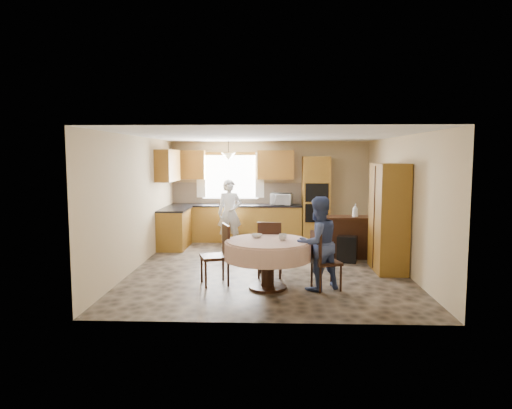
{
  "coord_description": "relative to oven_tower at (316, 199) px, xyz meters",
  "views": [
    {
      "loc": [
        0.08,
        -8.63,
        2.11
      ],
      "look_at": [
        -0.25,
        0.3,
        1.17
      ],
      "focal_mm": 32.0,
      "sensor_mm": 36.0,
      "label": 1
    }
  ],
  "objects": [
    {
      "name": "microwave",
      "position": [
        -0.85,
        -0.04,
        0.0
      ],
      "size": [
        0.56,
        0.42,
        0.29
      ],
      "primitive_type": "imported",
      "rotation": [
        0.0,
        0.0,
        -0.13
      ],
      "color": "silver",
      "rests_on": "counter_back"
    },
    {
      "name": "wall_front",
      "position": [
        -1.15,
        -5.69,
        0.19
      ],
      "size": [
        5.0,
        0.02,
        2.5
      ],
      "primitive_type": "cube",
      "color": "tan",
      "rests_on": "floor"
    },
    {
      "name": "person_sink",
      "position": [
        -2.08,
        -0.7,
        -0.27
      ],
      "size": [
        0.64,
        0.49,
        1.58
      ],
      "primitive_type": "imported",
      "rotation": [
        0.0,
        0.0,
        0.2
      ],
      "color": "silver",
      "rests_on": "floor"
    },
    {
      "name": "wall_right",
      "position": [
        1.35,
        -2.69,
        0.19
      ],
      "size": [
        0.02,
        6.0,
        2.5
      ],
      "primitive_type": "cube",
      "color": "tan",
      "rests_on": "floor"
    },
    {
      "name": "bowl_sideboard",
      "position": [
        0.13,
        -1.83,
        -0.22
      ],
      "size": [
        0.26,
        0.26,
        0.05
      ],
      "primitive_type": "imported",
      "rotation": [
        0.0,
        0.0,
        0.4
      ],
      "color": "#B2B2B2",
      "rests_on": "sideboard"
    },
    {
      "name": "curtain_left",
      "position": [
        -2.9,
        0.24,
        0.59
      ],
      "size": [
        0.22,
        0.02,
        1.15
      ],
      "primitive_type": "cube",
      "color": "white",
      "rests_on": "wall_back"
    },
    {
      "name": "person_dining",
      "position": [
        -0.35,
        -4.16,
        -0.31
      ],
      "size": [
        0.91,
        0.85,
        1.49
      ],
      "primitive_type": "imported",
      "rotation": [
        0.0,
        0.0,
        3.65
      ],
      "color": "#3B4B82",
      "rests_on": "floor"
    },
    {
      "name": "oven_lower",
      "position": [
        0.0,
        -0.31,
        -0.31
      ],
      "size": [
        0.56,
        0.01,
        0.45
      ],
      "primitive_type": "cube",
      "color": "black",
      "rests_on": "oven_tower"
    },
    {
      "name": "oven_tower",
      "position": [
        0.0,
        0.0,
        0.0
      ],
      "size": [
        0.66,
        0.62,
        2.12
      ],
      "primitive_type": "cube",
      "color": "#AD7E2E",
      "rests_on": "floor"
    },
    {
      "name": "dining_table",
      "position": [
        -1.14,
        -4.15,
        -0.45
      ],
      "size": [
        1.38,
        1.38,
        0.79
      ],
      "color": "#371B0F",
      "rests_on": "floor"
    },
    {
      "name": "window",
      "position": [
        -2.15,
        0.29,
        0.54
      ],
      "size": [
        1.4,
        0.03,
        1.1
      ],
      "primitive_type": "cube",
      "color": "white",
      "rests_on": "wall_back"
    },
    {
      "name": "counter_left",
      "position": [
        -3.35,
        -0.89,
        -0.16
      ],
      "size": [
        0.64,
        1.2,
        0.04
      ],
      "primitive_type": "cube",
      "color": "black",
      "rests_on": "base_cab_left"
    },
    {
      "name": "base_cab_back",
      "position": [
        -2.0,
        0.01,
        -0.62
      ],
      "size": [
        3.3,
        0.6,
        0.88
      ],
      "primitive_type": "cube",
      "color": "#AD7E2E",
      "rests_on": "floor"
    },
    {
      "name": "bottle_sideboard",
      "position": [
        0.65,
        -1.83,
        -0.08
      ],
      "size": [
        0.14,
        0.14,
        0.32
      ],
      "primitive_type": "imported",
      "rotation": [
        0.0,
        0.0,
        -0.19
      ],
      "color": "silver",
      "rests_on": "sideboard"
    },
    {
      "name": "wall_cab_right",
      "position": [
        -1.0,
        0.15,
        0.85
      ],
      "size": [
        0.9,
        0.33,
        0.72
      ],
      "primitive_type": "cube",
      "color": "#A46E29",
      "rests_on": "wall_back"
    },
    {
      "name": "ceiling",
      "position": [
        -1.15,
        -2.69,
        1.44
      ],
      "size": [
        5.0,
        6.0,
        0.01
      ],
      "primitive_type": "cube",
      "color": "white",
      "rests_on": "wall_back"
    },
    {
      "name": "backsplash",
      "position": [
        -2.0,
        0.3,
        0.12
      ],
      "size": [
        3.3,
        0.02,
        0.55
      ],
      "primitive_type": "cube",
      "color": "beige",
      "rests_on": "wall_back"
    },
    {
      "name": "wall_cab_side",
      "position": [
        -3.48,
        -0.89,
        0.85
      ],
      "size": [
        0.33,
        1.2,
        0.72
      ],
      "primitive_type": "cube",
      "color": "#A46E29",
      "rests_on": "wall_left"
    },
    {
      "name": "floor",
      "position": [
        -1.15,
        -2.69,
        -1.06
      ],
      "size": [
        5.0,
        6.0,
        0.01
      ],
      "primitive_type": "cube",
      "color": "brown",
      "rests_on": "ground"
    },
    {
      "name": "pendant",
      "position": [
        -2.15,
        -0.19,
        1.06
      ],
      "size": [
        0.36,
        0.36,
        0.18
      ],
      "primitive_type": "cone",
      "rotation": [
        3.14,
        0.0,
        0.0
      ],
      "color": "beige",
      "rests_on": "ceiling"
    },
    {
      "name": "framed_picture",
      "position": [
        1.32,
        -2.16,
        0.49
      ],
      "size": [
        0.06,
        0.64,
        0.53
      ],
      "color": "gold",
      "rests_on": "wall_right"
    },
    {
      "name": "bowl_table",
      "position": [
        -1.33,
        -3.92,
        -0.24
      ],
      "size": [
        0.22,
        0.22,
        0.06
      ],
      "primitive_type": "imported",
      "rotation": [
        0.0,
        0.0,
        -0.21
      ],
      "color": "#B2B2B2",
      "rests_on": "dining_table"
    },
    {
      "name": "base_cab_left",
      "position": [
        -3.35,
        -0.89,
        -0.62
      ],
      "size": [
        0.6,
        1.2,
        0.88
      ],
      "primitive_type": "cube",
      "color": "#AD7E2E",
      "rests_on": "floor"
    },
    {
      "name": "space_heater",
      "position": [
        0.43,
        -2.25,
        -0.79
      ],
      "size": [
        0.45,
        0.37,
        0.53
      ],
      "primitive_type": "cube",
      "rotation": [
        0.0,
        0.0,
        -0.28
      ],
      "color": "black",
      "rests_on": "floor"
    },
    {
      "name": "counter_back",
      "position": [
        -2.0,
        0.01,
        -0.16
      ],
      "size": [
        3.3,
        0.64,
        0.04
      ],
      "primitive_type": "cube",
      "color": "black",
      "rests_on": "base_cab_back"
    },
    {
      "name": "sideboard",
      "position": [
        0.42,
        -1.83,
        -0.65
      ],
      "size": [
        1.15,
        0.48,
        0.82
      ],
      "primitive_type": "cube",
      "rotation": [
        0.0,
        0.0,
        0.0
      ],
      "color": "#371B0F",
      "rests_on": "floor"
    },
    {
      "name": "cupboard",
      "position": [
        1.07,
        -2.9,
        -0.06
      ],
      "size": [
        0.52,
        1.04,
        1.99
      ],
      "primitive_type": "cube",
      "color": "#AD7E2E",
      "rests_on": "floor"
    },
    {
      "name": "chair_back",
      "position": [
        -1.12,
        -3.47,
        -0.51
      ],
      "size": [
        0.45,
        0.45,
        0.99
      ],
      "rotation": [
        0.0,
        0.0,
        3.09
      ],
      "color": "#371B0F",
      "rests_on": "floor"
    },
    {
      "name": "wall_cab_left",
      "position": [
        -3.2,
        0.15,
        0.85
      ],
      "size": [
        0.85,
        0.33,
        0.72
      ],
      "primitive_type": "cube",
      "color": "#A46E29",
      "rests_on": "wall_back"
    },
    {
      "name": "oven_upper",
      "position": [
        0.0,
        -0.31,
        0.19
      ],
      "size": [
        0.56,
        0.01,
        0.45
      ],
      "primitive_type": "cube",
      "color": "black",
      "rests_on": "oven_tower"
    },
    {
      "name": "chair_right",
      "position": [
        -0.28,
        -4.18,
        -0.54
      ],
      "size": [
        0.51,
        0.51,
        0.94
      ],
      "rotation": [
        0.0,
        0.0,
        1.88
      ],
      "color": "#371B0F",
      "rests_on": "floor"
    },
    {
      "name": "curtain_right",
      "position": [
        -1.4,
        0.24,
        0.59
      ],
      "size": [
        0.22,
        0.02,
        1.15
      ],
      "primitive_type": "cube",
      "color": "white",
      "rests_on": "wall_back"
    },
    {
      "name": "wall_left",
      "position": [
        -3.65,
        -2.69,
        0.19
      ],
      "size": [
        0.02,
        6.0,
        2.5
      ],
      "primitive_type": "cube",
      "color": "tan",
      "rests_on": "floor"
    },
    {
      "name": "cup_table",
      "position": [
        -0.91,
        -4.16,
        -0.22
      ],
      "size": [
        0.16,
        0.16,
        0.1
      ],
      "primitive_type": "imported",
      "rotation": [
        0.0,
        0.0,
        -0.22
      ],
      "color": "#B2B2B2",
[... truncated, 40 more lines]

